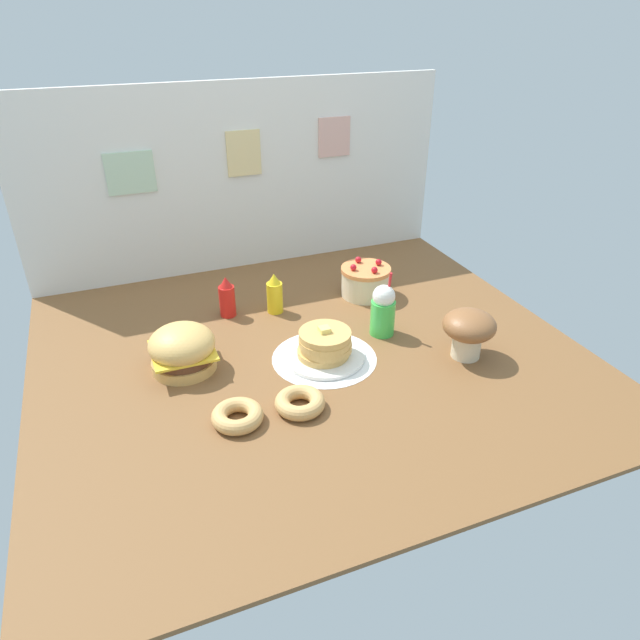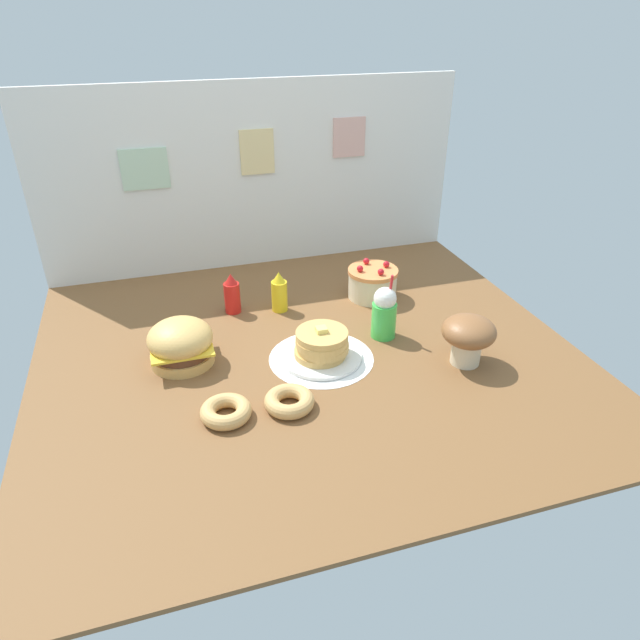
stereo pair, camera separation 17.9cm
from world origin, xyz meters
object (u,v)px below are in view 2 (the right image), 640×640
at_px(ketchup_bottle, 232,294).
at_px(mushroom_stool, 468,335).
at_px(donut_pink_glaze, 226,411).
at_px(donut_chocolate, 289,401).
at_px(burger, 181,343).
at_px(layer_cake, 372,283).
at_px(cream_soda_cup, 384,313).
at_px(mustard_bottle, 279,293).
at_px(pancake_stack, 322,347).

bearing_deg(ketchup_bottle, mushroom_stool, -40.37).
bearing_deg(donut_pink_glaze, donut_chocolate, -2.43).
xyz_separation_m(burger, layer_cake, (1.01, 0.34, -0.01)).
bearing_deg(ketchup_bottle, donut_chocolate, -84.60).
height_order(ketchup_bottle, donut_chocolate, ketchup_bottle).
xyz_separation_m(cream_soda_cup, donut_pink_glaze, (-0.79, -0.38, -0.09)).
bearing_deg(layer_cake, burger, -161.55).
relative_size(ketchup_bottle, mustard_bottle, 1.00).
distance_m(layer_cake, ketchup_bottle, 0.73).
bearing_deg(layer_cake, mustard_bottle, -179.86).
relative_size(burger, donut_chocolate, 1.43).
relative_size(burger, layer_cake, 1.06).
relative_size(ketchup_bottle, donut_pink_glaze, 1.08).
bearing_deg(pancake_stack, burger, 165.12).
distance_m(burger, cream_soda_cup, 0.91).
xyz_separation_m(burger, mushroom_stool, (1.16, -0.36, 0.04)).
height_order(ketchup_bottle, mushroom_stool, mushroom_stool).
xyz_separation_m(pancake_stack, donut_chocolate, (-0.22, -0.29, -0.03)).
distance_m(ketchup_bottle, donut_pink_glaze, 0.83).
xyz_separation_m(burger, mustard_bottle, (0.51, 0.33, 0.00)).
xyz_separation_m(layer_cake, donut_pink_glaze, (-0.89, -0.76, -0.05)).
distance_m(pancake_stack, mushroom_stool, 0.62).
height_order(burger, donut_chocolate, burger).
xyz_separation_m(donut_pink_glaze, donut_chocolate, (0.24, -0.01, 0.00)).
distance_m(burger, donut_chocolate, 0.57).
height_order(burger, mustard_bottle, mustard_bottle).
distance_m(layer_cake, mustard_bottle, 0.50).
distance_m(donut_chocolate, mushroom_stool, 0.81).
distance_m(mustard_bottle, cream_soda_cup, 0.55).
bearing_deg(layer_cake, donut_chocolate, -129.85).
xyz_separation_m(ketchup_bottle, donut_pink_glaze, (-0.16, -0.81, -0.07)).
height_order(pancake_stack, mustard_bottle, mustard_bottle).
bearing_deg(mustard_bottle, mushroom_stool, -46.96).
relative_size(pancake_stack, mushroom_stool, 1.55).
relative_size(burger, donut_pink_glaze, 1.43).
distance_m(pancake_stack, ketchup_bottle, 0.61).
relative_size(ketchup_bottle, donut_chocolate, 1.08).
height_order(donut_pink_glaze, donut_chocolate, same).
relative_size(pancake_stack, ketchup_bottle, 1.70).
relative_size(layer_cake, mustard_bottle, 1.25).
bearing_deg(mushroom_stool, ketchup_bottle, 139.63).
distance_m(burger, layer_cake, 1.06).
xyz_separation_m(pancake_stack, mustard_bottle, (-0.07, 0.49, 0.03)).
bearing_deg(donut_chocolate, cream_soda_cup, 35.27).
distance_m(layer_cake, cream_soda_cup, 0.40).
bearing_deg(pancake_stack, donut_pink_glaze, -149.00).
xyz_separation_m(donut_chocolate, mushroom_stool, (0.80, 0.08, 0.10)).
height_order(pancake_stack, mushroom_stool, mushroom_stool).
distance_m(donut_pink_glaze, mushroom_stool, 1.05).
relative_size(mustard_bottle, cream_soda_cup, 0.67).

